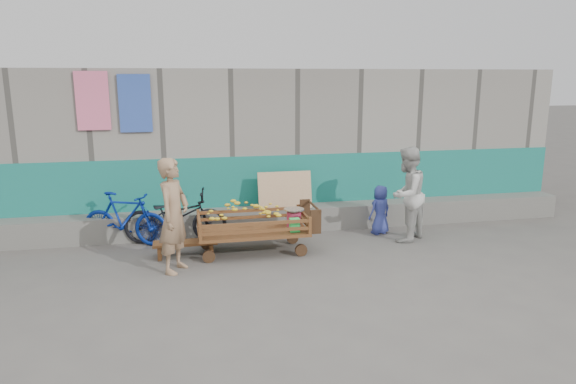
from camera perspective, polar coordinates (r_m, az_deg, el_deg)
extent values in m
plane|color=#575450|center=(7.58, 0.81, -9.40)|extent=(80.00, 80.00, 0.00)
cube|color=gray|center=(11.15, -3.79, 5.67)|extent=(12.00, 3.00, 3.00)
cube|color=#1A7F71|center=(9.80, -2.48, -0.02)|extent=(12.00, 0.03, 1.40)
cube|color=slate|center=(9.70, -2.22, -3.06)|extent=(12.00, 0.50, 0.45)
cube|color=tan|center=(9.48, -0.33, 0.18)|extent=(1.00, 0.19, 0.68)
cube|color=pink|center=(9.54, -20.89, 9.45)|extent=(0.55, 0.03, 1.00)
cube|color=#3657B8|center=(9.46, -16.63, 9.42)|extent=(0.55, 0.03, 1.00)
cube|color=brown|center=(8.48, -3.94, -4.35)|extent=(1.79, 0.89, 0.05)
cylinder|color=#34210F|center=(8.19, -8.79, -7.10)|extent=(0.20, 0.06, 0.20)
cube|color=brown|center=(7.97, -9.72, -4.40)|extent=(0.05, 0.05, 0.28)
cylinder|color=#34210F|center=(8.81, -9.03, -5.68)|extent=(0.20, 0.06, 0.20)
cube|color=brown|center=(8.77, -9.94, -2.83)|extent=(0.05, 0.05, 0.28)
cylinder|color=#34210F|center=(8.39, 1.47, -6.47)|extent=(0.20, 0.06, 0.20)
cube|color=brown|center=(8.20, 2.44, -3.73)|extent=(0.05, 0.05, 0.28)
cylinder|color=#34210F|center=(8.99, 0.51, -5.14)|extent=(0.20, 0.06, 0.20)
cube|color=brown|center=(8.98, 1.14, -2.27)|extent=(0.05, 0.05, 0.28)
cube|color=brown|center=(8.05, -3.54, -4.35)|extent=(1.73, 0.04, 0.05)
cube|color=brown|center=(8.02, -3.56, -3.54)|extent=(1.73, 0.04, 0.05)
cube|color=brown|center=(8.84, -4.33, -2.81)|extent=(1.73, 0.04, 0.05)
cube|color=brown|center=(8.81, -4.34, -2.06)|extent=(1.73, 0.04, 0.05)
cube|color=brown|center=(8.38, -9.82, -3.84)|extent=(0.04, 0.83, 0.05)
cube|color=brown|center=(8.35, -9.85, -3.05)|extent=(0.04, 0.83, 0.05)
cube|color=brown|center=(8.60, 1.76, -3.22)|extent=(0.04, 0.83, 0.05)
cube|color=brown|center=(8.57, 1.76, -2.46)|extent=(0.04, 0.83, 0.05)
cylinder|color=#34210F|center=(8.58, 2.93, -1.56)|extent=(0.04, 0.79, 0.04)
cube|color=#34210F|center=(8.95, 1.89, -2.07)|extent=(0.18, 0.04, 0.40)
cube|color=#34210F|center=(8.26, 3.09, -3.33)|extent=(0.18, 0.04, 0.40)
ellipsoid|color=yellow|center=(8.40, -4.64, -2.80)|extent=(1.29, 0.69, 0.44)
cylinder|color=#D93562|center=(8.56, 0.66, -3.10)|extent=(0.24, 0.24, 0.26)
cylinder|color=silver|center=(8.52, 0.66, -2.20)|extent=(0.03, 0.03, 0.06)
cylinder|color=silver|center=(8.51, 0.66, -1.94)|extent=(0.34, 0.34, 0.02)
cube|color=#2DF15F|center=(8.29, 0.74, -3.69)|extent=(0.16, 0.12, 0.22)
cube|color=brown|center=(8.48, -11.34, -5.55)|extent=(1.02, 0.31, 0.04)
cube|color=brown|center=(8.53, -14.06, -6.51)|extent=(0.06, 0.29, 0.20)
cube|color=brown|center=(8.53, -8.55, -6.26)|extent=(0.06, 0.29, 0.20)
imported|color=#9A7656|center=(7.73, -12.57, -2.57)|extent=(0.65, 0.74, 1.72)
imported|color=beige|center=(9.23, 13.03, -0.25)|extent=(1.03, 1.01, 1.68)
imported|color=#313C93|center=(9.61, 10.21, -1.96)|extent=(0.52, 0.43, 0.91)
imported|color=black|center=(9.16, -12.39, -2.71)|extent=(1.83, 0.82, 0.93)
imported|color=navy|center=(9.27, -17.66, -2.84)|extent=(1.60, 0.99, 0.93)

